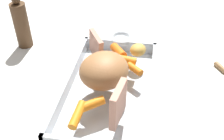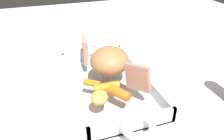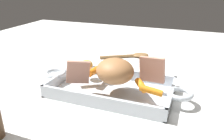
% 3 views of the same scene
% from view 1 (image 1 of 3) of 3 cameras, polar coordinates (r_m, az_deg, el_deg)
% --- Properties ---
extents(ground_plane, '(2.07, 2.07, 0.00)m').
position_cam_1_polar(ground_plane, '(0.68, -0.51, -4.77)').
color(ground_plane, white).
extents(roasting_dish, '(0.49, 0.22, 0.04)m').
position_cam_1_polar(roasting_dish, '(0.67, -0.52, -3.90)').
color(roasting_dish, silver).
rests_on(roasting_dish, ground_plane).
extents(pork_roast, '(0.16, 0.15, 0.08)m').
position_cam_1_polar(pork_roast, '(0.62, -1.70, -0.05)').
color(pork_roast, '#A66F42').
rests_on(pork_roast, roasting_dish).
extents(roast_slice_outer, '(0.08, 0.03, 0.08)m').
position_cam_1_polar(roast_slice_outer, '(0.53, 1.33, -7.17)').
color(roast_slice_outer, tan).
rests_on(roast_slice_outer, roasting_dish).
extents(roast_slice_thin, '(0.07, 0.05, 0.08)m').
position_cam_1_polar(roast_slice_thin, '(0.71, -3.38, 5.13)').
color(roast_slice_thin, tan).
rests_on(roast_slice_thin, roasting_dish).
extents(baby_carrot_southeast, '(0.03, 0.07, 0.03)m').
position_cam_1_polar(baby_carrot_southeast, '(0.70, 2.55, 2.20)').
color(baby_carrot_southeast, orange).
rests_on(baby_carrot_southeast, roasting_dish).
extents(baby_carrot_northwest, '(0.07, 0.02, 0.02)m').
position_cam_1_polar(baby_carrot_northwest, '(0.56, -7.34, -9.39)').
color(baby_carrot_northwest, orange).
rests_on(baby_carrot_northwest, roasting_dish).
extents(baby_carrot_center_left, '(0.05, 0.06, 0.02)m').
position_cam_1_polar(baby_carrot_center_left, '(0.58, -4.32, -7.25)').
color(baby_carrot_center_left, orange).
rests_on(baby_carrot_center_left, roasting_dish).
extents(baby_carrot_southwest, '(0.04, 0.05, 0.02)m').
position_cam_1_polar(baby_carrot_southwest, '(0.67, 4.82, 0.22)').
color(baby_carrot_southwest, orange).
rests_on(baby_carrot_southwest, roasting_dish).
extents(baby_carrot_long, '(0.06, 0.05, 0.03)m').
position_cam_1_polar(baby_carrot_long, '(0.73, 1.34, 4.01)').
color(baby_carrot_long, orange).
rests_on(baby_carrot_long, roasting_dish).
extents(potato_golden_small, '(0.06, 0.06, 0.03)m').
position_cam_1_polar(potato_golden_small, '(0.73, 5.53, 4.27)').
color(potato_golden_small, gold).
rests_on(potato_golden_small, roasting_dish).
extents(pepper_mill, '(0.05, 0.05, 0.16)m').
position_cam_1_polar(pepper_mill, '(0.86, -18.66, 9.16)').
color(pepper_mill, '#4C331E').
rests_on(pepper_mill, ground_plane).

